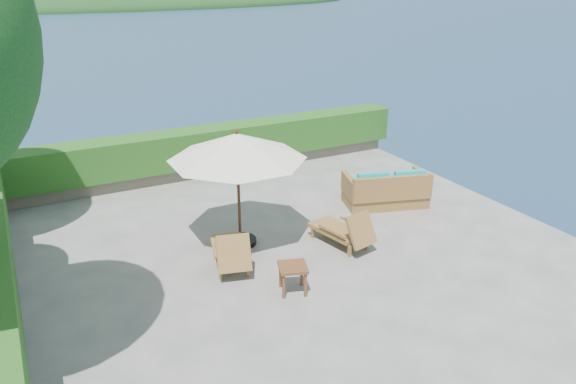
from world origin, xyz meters
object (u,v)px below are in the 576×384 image
side_table (293,270)px  wicker_loveseat (386,191)px  patio_umbrella (237,148)px  lounge_right (344,230)px  lounge_left (231,250)px

side_table → wicker_loveseat: bearing=32.3°
patio_umbrella → lounge_right: bearing=-30.0°
patio_umbrella → wicker_loveseat: 4.46m
lounge_right → wicker_loveseat: bearing=20.9°
side_table → wicker_loveseat: size_ratio=0.29×
lounge_left → wicker_loveseat: wicker_loveseat is taller
lounge_left → wicker_loveseat: size_ratio=0.74×
lounge_left → wicker_loveseat: (4.64, 1.14, 0.01)m
patio_umbrella → side_table: size_ratio=5.83×
patio_umbrella → wicker_loveseat: bearing=3.7°
lounge_right → side_table: (-1.84, -1.13, 0.08)m
lounge_left → lounge_right: bearing=8.9°
patio_umbrella → lounge_left: size_ratio=2.26×
lounge_left → side_table: bearing=-49.7°
patio_umbrella → lounge_left: patio_umbrella is taller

